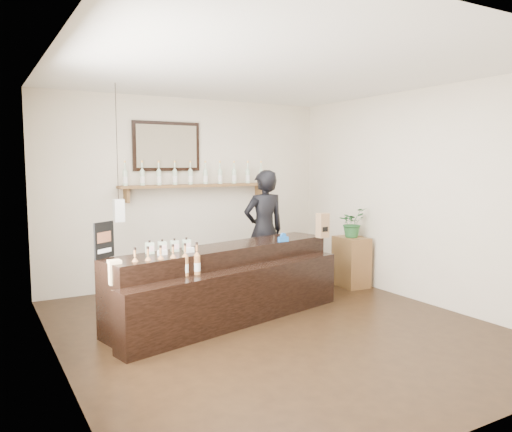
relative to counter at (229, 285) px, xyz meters
The scene contains 10 objects.
ground 0.77m from the counter, 63.87° to the right, with size 5.00×5.00×0.00m, color black.
room_shell 1.46m from the counter, 63.87° to the right, with size 5.00×5.00×5.00m.
back_wall_decor 2.25m from the counter, 85.86° to the left, with size 2.66×0.96×1.69m.
counter is the anchor object (origin of this frame).
promo_sign 1.56m from the counter, behind, with size 0.24×0.17×0.38m.
paper_bag 1.57m from the counter, ahead, with size 0.15×0.12×0.33m.
tape_dispenser 0.94m from the counter, ahead, with size 0.13×0.05×0.11m.
side_cabinet 2.34m from the counter, 11.83° to the left, with size 0.40×0.53×0.74m.
potted_plant 2.40m from the counter, 11.83° to the left, with size 0.39×0.34×0.44m, color #255E2D.
shopkeeper 1.54m from the counter, 42.34° to the left, with size 0.72×0.47×1.97m, color black.
Camera 1 is at (-2.89, -4.58, 1.83)m, focal length 35.00 mm.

